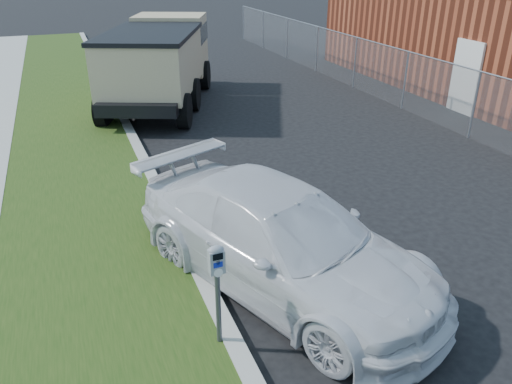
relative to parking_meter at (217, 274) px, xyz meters
name	(u,v)px	position (x,y,z in m)	size (l,w,h in m)	color
ground	(356,257)	(2.76, 1.21, -1.16)	(120.00, 120.00, 0.00)	black
chainlink_fence	(407,69)	(8.76, 8.21, 0.11)	(0.06, 30.06, 30.00)	slate
parking_meter	(217,274)	(0.00, 0.00, 0.00)	(0.20, 0.14, 1.41)	#3F4247
white_wagon	(277,237)	(1.28, 1.13, -0.39)	(2.14, 5.25, 1.52)	silver
dump_truck	(160,59)	(1.71, 11.70, 0.30)	(4.78, 6.99, 2.58)	black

